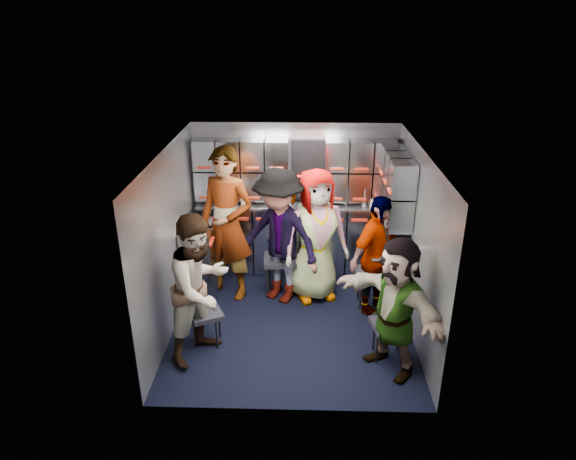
{
  "coord_description": "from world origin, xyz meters",
  "views": [
    {
      "loc": [
        0.11,
        -5.27,
        3.53
      ],
      "look_at": [
        -0.06,
        0.35,
        1.05
      ],
      "focal_mm": 32.0,
      "sensor_mm": 36.0,
      "label": 1
    }
  ],
  "objects_px": {
    "jump_seat_mid_left": "(280,262)",
    "jump_seat_center": "(315,265)",
    "jump_seat_near_right": "(389,327)",
    "attendant_standing": "(227,225)",
    "jump_seat_near_left": "(206,316)",
    "attendant_arc_c": "(316,235)",
    "attendant_arc_d": "(376,257)",
    "attendant_arc_e": "(395,307)",
    "jump_seat_mid_right": "(373,275)",
    "attendant_arc_b": "(279,237)",
    "attendant_arc_a": "(200,288)"
  },
  "relations": [
    {
      "from": "attendant_arc_c",
      "to": "attendant_arc_e",
      "type": "xyz_separation_m",
      "value": [
        0.77,
        -1.45,
        -0.12
      ]
    },
    {
      "from": "jump_seat_mid_left",
      "to": "attendant_arc_a",
      "type": "bearing_deg",
      "value": -119.98
    },
    {
      "from": "jump_seat_center",
      "to": "attendant_arc_e",
      "type": "xyz_separation_m",
      "value": [
        0.77,
        -1.63,
        0.39
      ]
    },
    {
      "from": "jump_seat_mid_right",
      "to": "attendant_arc_b",
      "type": "height_order",
      "value": "attendant_arc_b"
    },
    {
      "from": "jump_seat_near_left",
      "to": "attendant_arc_d",
      "type": "xyz_separation_m",
      "value": [
        1.95,
        0.7,
        0.41
      ]
    },
    {
      "from": "attendant_arc_a",
      "to": "jump_seat_near_left",
      "type": "bearing_deg",
      "value": 32.74
    },
    {
      "from": "attendant_arc_b",
      "to": "attendant_arc_d",
      "type": "relative_size",
      "value": 1.15
    },
    {
      "from": "jump_seat_mid_left",
      "to": "jump_seat_center",
      "type": "xyz_separation_m",
      "value": [
        0.45,
        0.08,
        -0.08
      ]
    },
    {
      "from": "jump_seat_mid_left",
      "to": "jump_seat_near_right",
      "type": "bearing_deg",
      "value": -48.08
    },
    {
      "from": "jump_seat_mid_left",
      "to": "attendant_arc_a",
      "type": "relative_size",
      "value": 0.3
    },
    {
      "from": "jump_seat_mid_right",
      "to": "attendant_arc_d",
      "type": "distance_m",
      "value": 0.38
    },
    {
      "from": "jump_seat_center",
      "to": "attendant_arc_c",
      "type": "xyz_separation_m",
      "value": [
        0.0,
        -0.18,
        0.51
      ]
    },
    {
      "from": "jump_seat_mid_right",
      "to": "attendant_arc_e",
      "type": "relative_size",
      "value": 0.33
    },
    {
      "from": "attendant_arc_e",
      "to": "jump_seat_near_left",
      "type": "bearing_deg",
      "value": -139.28
    },
    {
      "from": "jump_seat_near_left",
      "to": "jump_seat_center",
      "type": "bearing_deg",
      "value": 45.51
    },
    {
      "from": "attendant_standing",
      "to": "attendant_arc_a",
      "type": "relative_size",
      "value": 1.21
    },
    {
      "from": "jump_seat_mid_left",
      "to": "jump_seat_near_right",
      "type": "height_order",
      "value": "jump_seat_mid_left"
    },
    {
      "from": "jump_seat_near_left",
      "to": "attendant_arc_c",
      "type": "relative_size",
      "value": 0.26
    },
    {
      "from": "attendant_arc_d",
      "to": "attendant_arc_e",
      "type": "xyz_separation_m",
      "value": [
        0.05,
        -1.07,
        -0.02
      ]
    },
    {
      "from": "attendant_arc_d",
      "to": "attendant_arc_e",
      "type": "height_order",
      "value": "attendant_arc_d"
    },
    {
      "from": "jump_seat_center",
      "to": "attendant_arc_b",
      "type": "height_order",
      "value": "attendant_arc_b"
    },
    {
      "from": "attendant_standing",
      "to": "attendant_arc_d",
      "type": "height_order",
      "value": "attendant_standing"
    },
    {
      "from": "jump_seat_mid_left",
      "to": "jump_seat_center",
      "type": "height_order",
      "value": "jump_seat_mid_left"
    },
    {
      "from": "jump_seat_near_right",
      "to": "attendant_standing",
      "type": "distance_m",
      "value": 2.37
    },
    {
      "from": "attendant_arc_d",
      "to": "attendant_arc_a",
      "type": "bearing_deg",
      "value": 159.41
    },
    {
      "from": "attendant_standing",
      "to": "attendant_arc_a",
      "type": "distance_m",
      "value": 1.28
    },
    {
      "from": "jump_seat_mid_left",
      "to": "jump_seat_near_right",
      "type": "xyz_separation_m",
      "value": [
        1.22,
        -1.36,
        -0.06
      ]
    },
    {
      "from": "jump_seat_near_left",
      "to": "jump_seat_near_right",
      "type": "bearing_deg",
      "value": -5.62
    },
    {
      "from": "attendant_arc_b",
      "to": "jump_seat_center",
      "type": "bearing_deg",
      "value": 62.73
    },
    {
      "from": "jump_seat_mid_left",
      "to": "jump_seat_mid_right",
      "type": "xyz_separation_m",
      "value": [
        1.17,
        -0.29,
        -0.01
      ]
    },
    {
      "from": "jump_seat_center",
      "to": "attendant_arc_d",
      "type": "bearing_deg",
      "value": -37.66
    },
    {
      "from": "jump_seat_near_left",
      "to": "jump_seat_mid_right",
      "type": "bearing_deg",
      "value": 24.22
    },
    {
      "from": "jump_seat_near_right",
      "to": "attendant_arc_c",
      "type": "distance_m",
      "value": 1.56
    },
    {
      "from": "jump_seat_center",
      "to": "attendant_arc_e",
      "type": "relative_size",
      "value": 0.27
    },
    {
      "from": "jump_seat_mid_right",
      "to": "attendant_arc_b",
      "type": "relative_size",
      "value": 0.28
    },
    {
      "from": "jump_seat_near_right",
      "to": "attendant_arc_a",
      "type": "distance_m",
      "value": 2.05
    },
    {
      "from": "jump_seat_center",
      "to": "jump_seat_near_right",
      "type": "xyz_separation_m",
      "value": [
        0.77,
        -1.45,
        0.03
      ]
    },
    {
      "from": "jump_seat_near_left",
      "to": "jump_seat_mid_left",
      "type": "xyz_separation_m",
      "value": [
        0.78,
        1.17,
        0.09
      ]
    },
    {
      "from": "jump_seat_center",
      "to": "attendant_arc_c",
      "type": "height_order",
      "value": "attendant_arc_c"
    },
    {
      "from": "jump_seat_near_right",
      "to": "attendant_arc_b",
      "type": "xyz_separation_m",
      "value": [
        -1.22,
        1.18,
        0.5
      ]
    },
    {
      "from": "jump_seat_mid_right",
      "to": "attendant_arc_a",
      "type": "xyz_separation_m",
      "value": [
        -1.95,
        -1.06,
        0.39
      ]
    },
    {
      "from": "jump_seat_mid_left",
      "to": "jump_seat_mid_right",
      "type": "distance_m",
      "value": 1.21
    },
    {
      "from": "jump_seat_mid_right",
      "to": "attendant_arc_d",
      "type": "relative_size",
      "value": 0.32
    },
    {
      "from": "attendant_arc_c",
      "to": "attendant_standing",
      "type": "bearing_deg",
      "value": 160.08
    },
    {
      "from": "jump_seat_mid_right",
      "to": "attendant_arc_c",
      "type": "xyz_separation_m",
      "value": [
        -0.72,
        0.19,
        0.44
      ]
    },
    {
      "from": "jump_seat_mid_right",
      "to": "attendant_standing",
      "type": "relative_size",
      "value": 0.25
    },
    {
      "from": "attendant_arc_a",
      "to": "attendant_arc_e",
      "type": "relative_size",
      "value": 1.09
    },
    {
      "from": "jump_seat_near_right",
      "to": "attendant_arc_b",
      "type": "bearing_deg",
      "value": 135.96
    },
    {
      "from": "jump_seat_mid_right",
      "to": "attendant_arc_c",
      "type": "distance_m",
      "value": 0.87
    },
    {
      "from": "attendant_arc_e",
      "to": "attendant_arc_d",
      "type": "bearing_deg",
      "value": 144.25
    }
  ]
}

